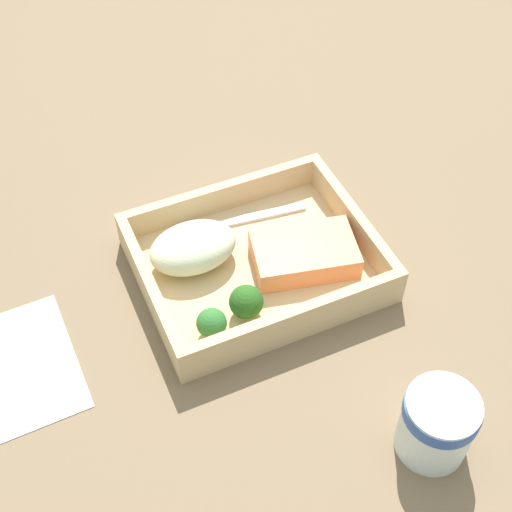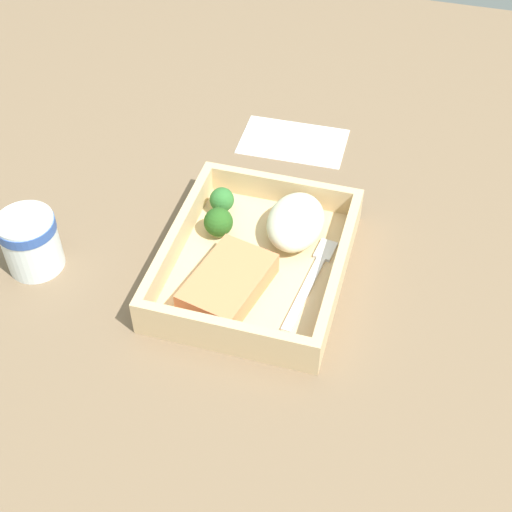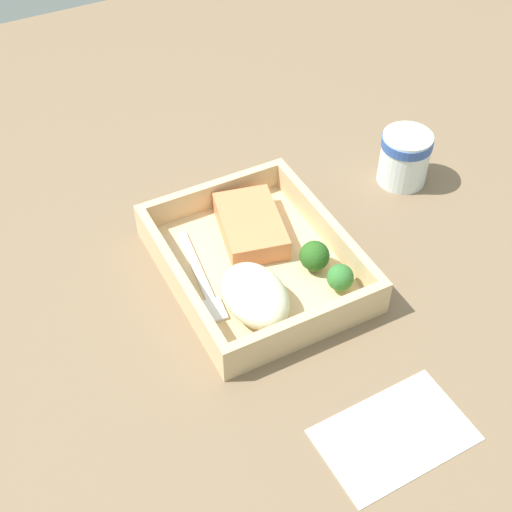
{
  "view_description": "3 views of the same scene",
  "coord_description": "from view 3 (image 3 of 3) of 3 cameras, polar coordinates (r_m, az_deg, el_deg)",
  "views": [
    {
      "loc": [
        21.92,
        49.14,
        64.62
      ],
      "look_at": [
        0.0,
        0.0,
        2.7
      ],
      "focal_mm": 50.0,
      "sensor_mm": 36.0,
      "label": 1
    },
    {
      "loc": [
        -58.84,
        -16.79,
        65.4
      ],
      "look_at": [
        0.0,
        0.0,
        2.7
      ],
      "focal_mm": 50.0,
      "sensor_mm": 36.0,
      "label": 2
    },
    {
      "loc": [
        55.03,
        -28.59,
        65.86
      ],
      "look_at": [
        0.0,
        0.0,
        2.7
      ],
      "focal_mm": 50.0,
      "sensor_mm": 36.0,
      "label": 3
    }
  ],
  "objects": [
    {
      "name": "ground_plane",
      "position": [
        0.91,
        0.0,
        -1.63
      ],
      "size": [
        160.0,
        160.0,
        2.0
      ],
      "primitive_type": "cube",
      "color": "brown"
    },
    {
      "name": "takeout_tray",
      "position": [
        0.9,
        0.0,
        -0.94
      ],
      "size": [
        26.74,
        21.79,
        1.2
      ],
      "primitive_type": "cube",
      "color": "#D2B282",
      "rests_on": "ground_plane"
    },
    {
      "name": "tray_rim",
      "position": [
        0.88,
        0.0,
        0.17
      ],
      "size": [
        26.74,
        21.79,
        3.77
      ],
      "color": "#D2B282",
      "rests_on": "takeout_tray"
    },
    {
      "name": "salmon_fillet",
      "position": [
        0.93,
        -0.44,
        2.45
      ],
      "size": [
        13.18,
        9.97,
        2.96
      ],
      "primitive_type": "cube",
      "rotation": [
        0.0,
        0.0,
        -0.22
      ],
      "color": "#E58150",
      "rests_on": "takeout_tray"
    },
    {
      "name": "mashed_potatoes",
      "position": [
        0.83,
        -0.06,
        -3.16
      ],
      "size": [
        10.26,
        7.21,
        4.77
      ],
      "primitive_type": "ellipsoid",
      "color": "beige",
      "rests_on": "takeout_tray"
    },
    {
      "name": "broccoli_floret_1",
      "position": [
        0.86,
        6.75,
        -1.74
      ],
      "size": [
        3.28,
        3.28,
        3.66
      ],
      "color": "#81A454",
      "rests_on": "takeout_tray"
    },
    {
      "name": "broccoli_floret_2",
      "position": [
        0.88,
        4.7,
        -0.01
      ],
      "size": [
        3.77,
        3.77,
        4.08
      ],
      "color": "#88AC65",
      "rests_on": "takeout_tray"
    },
    {
      "name": "fork",
      "position": [
        0.88,
        -4.33,
        -1.96
      ],
      "size": [
        15.88,
        3.55,
        0.44
      ],
      "color": "silver",
      "rests_on": "takeout_tray"
    },
    {
      "name": "paper_cup",
      "position": [
        1.03,
        11.82,
        7.87
      ],
      "size": [
        7.16,
        7.16,
        7.79
      ],
      "color": "white",
      "rests_on": "ground_plane"
    },
    {
      "name": "receipt_slip",
      "position": [
        0.78,
        11.02,
        -13.85
      ],
      "size": [
        10.34,
        16.07,
        0.24
      ],
      "primitive_type": "cube",
      "rotation": [
        0.0,
        0.0,
        0.03
      ],
      "color": "white",
      "rests_on": "ground_plane"
    }
  ]
}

